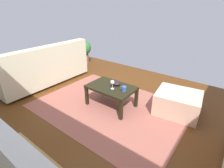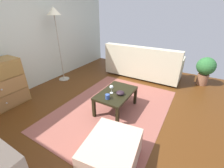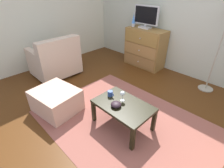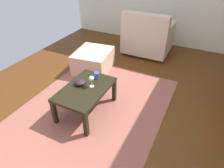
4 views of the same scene
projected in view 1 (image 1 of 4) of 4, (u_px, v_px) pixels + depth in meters
ground_plane at (111, 117)px, 2.88m from camera, size 5.92×4.59×0.05m
area_rug at (109, 106)px, 3.12m from camera, size 2.60×1.90×0.01m
coffee_table at (111, 89)px, 3.01m from camera, size 0.82×0.54×0.39m
wine_glass at (112, 82)px, 2.86m from camera, size 0.07×0.07×0.16m
mug at (124, 89)px, 2.81m from camera, size 0.11×0.08×0.08m
bowl_decorative at (117, 83)px, 3.03m from camera, size 0.15×0.15×0.07m
couch_large at (44, 69)px, 3.91m from camera, size 0.85×2.06×0.90m
ottoman at (177, 103)px, 2.88m from camera, size 0.78×0.69×0.37m
potted_plant at (84, 50)px, 5.12m from camera, size 0.44×0.44×0.72m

